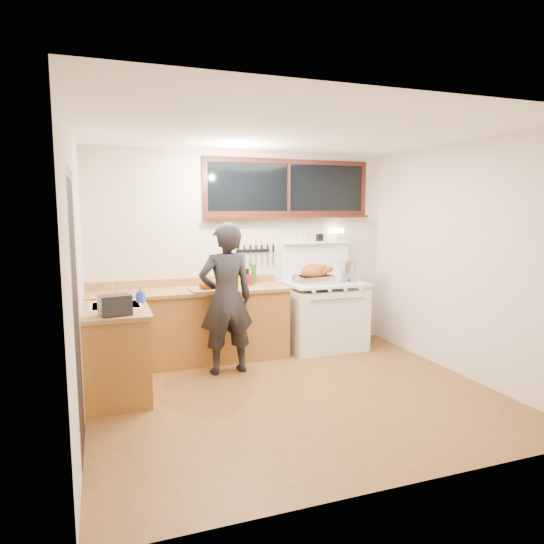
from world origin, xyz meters
name	(u,v)px	position (x,y,z in m)	size (l,w,h in m)	color
ground_plane	(296,396)	(0.00, 0.00, -0.01)	(4.00, 3.50, 0.02)	brown
room_shell	(297,232)	(0.00, 0.00, 1.65)	(4.10, 3.60, 2.65)	beige
counter_back	(190,325)	(-0.80, 1.45, 0.45)	(2.44, 0.64, 1.00)	brown
counter_left	(116,351)	(-1.70, 0.62, 0.45)	(0.64, 1.09, 0.90)	brown
sink_unit	(116,311)	(-1.68, 0.70, 0.85)	(0.50, 0.45, 0.37)	white
vintage_stove	(324,314)	(1.00, 1.41, 0.47)	(1.02, 0.74, 1.60)	white
back_window	(289,194)	(0.60, 1.72, 2.06)	(2.32, 0.13, 0.77)	black
left_doorway	(77,316)	(-1.99, -0.55, 1.09)	(0.02, 1.04, 2.17)	black
knife_strip	(255,252)	(0.12, 1.73, 1.31)	(0.52, 0.03, 0.28)	black
man	(226,299)	(-0.48, 0.90, 0.86)	(0.65, 0.44, 1.72)	black
soap_bottle	(141,295)	(-1.43, 0.77, 0.99)	(0.10, 0.10, 0.17)	blue
toaster	(115,305)	(-1.70, 0.25, 1.00)	(0.31, 0.24, 0.19)	black
cutting_board	(209,286)	(-0.60, 1.29, 0.95)	(0.45, 0.35, 0.14)	#9A6C3D
roast_turkey	(314,275)	(0.84, 1.39, 1.00)	(0.52, 0.40, 0.26)	silver
stockpot	(352,270)	(1.43, 1.47, 1.04)	(0.31, 0.31, 0.27)	silver
saucepan	(320,275)	(1.06, 1.70, 0.96)	(0.17, 0.28, 0.12)	silver
pot_lid	(349,281)	(1.29, 1.29, 0.91)	(0.31, 0.31, 0.04)	silver
coffee_tin	(249,280)	(-0.03, 1.50, 0.97)	(0.10, 0.09, 0.14)	maroon
pitcher	(242,278)	(-0.08, 1.65, 0.98)	(0.10, 0.10, 0.15)	white
bottle_cluster	(244,276)	(-0.05, 1.63, 1.01)	(0.32, 0.06, 0.25)	black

